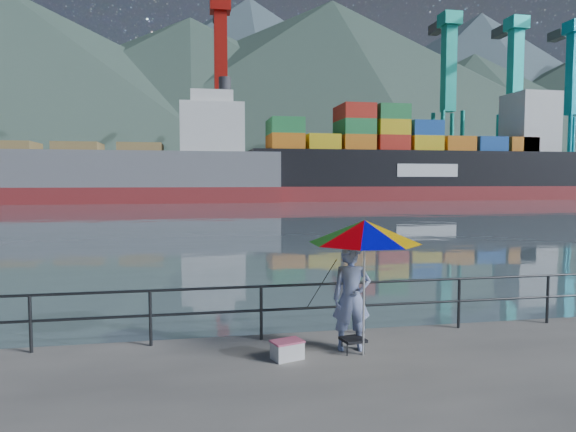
% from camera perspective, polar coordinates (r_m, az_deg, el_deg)
% --- Properties ---
extents(harbor_water, '(500.00, 280.00, 0.00)m').
position_cam_1_polar(harbor_water, '(137.66, -10.54, 2.70)').
color(harbor_water, slate).
rests_on(harbor_water, ground).
extents(far_dock, '(200.00, 40.00, 0.40)m').
position_cam_1_polar(far_dock, '(101.19, -4.82, 2.30)').
color(far_dock, '#514F4C').
rests_on(far_dock, ground).
extents(guardrail, '(22.00, 0.06, 1.03)m').
position_cam_1_polar(guardrail, '(9.65, -9.00, -10.75)').
color(guardrail, '#2D3033').
rests_on(guardrail, ground).
extents(mountains, '(600.00, 332.80, 80.00)m').
position_cam_1_polar(mountains, '(221.30, -0.36, 12.47)').
color(mountains, '#385147').
rests_on(mountains, ground).
extents(port_cranes, '(116.00, 28.00, 38.40)m').
position_cam_1_polar(port_cranes, '(97.68, 8.29, 11.62)').
color(port_cranes, '#B83D25').
rests_on(port_cranes, ground).
extents(container_stacks, '(58.00, 8.40, 7.80)m').
position_cam_1_polar(container_stacks, '(107.35, 8.02, 4.01)').
color(container_stacks, orange).
rests_on(container_stacks, ground).
extents(fisherman, '(0.73, 0.54, 1.84)m').
position_cam_1_polar(fisherman, '(9.13, 7.07, -9.01)').
color(fisherman, navy).
rests_on(fisherman, ground).
extents(beach_umbrella, '(2.47, 2.47, 2.30)m').
position_cam_1_polar(beach_umbrella, '(8.68, 8.49, -1.74)').
color(beach_umbrella, white).
rests_on(beach_umbrella, ground).
extents(folding_stool, '(0.44, 0.44, 0.25)m').
position_cam_1_polar(folding_stool, '(9.19, 7.23, -14.01)').
color(folding_stool, black).
rests_on(folding_stool, ground).
extents(cooler_bag, '(0.56, 0.46, 0.28)m').
position_cam_1_polar(cooler_bag, '(8.81, -0.09, -14.73)').
color(cooler_bag, silver).
rests_on(cooler_bag, ground).
extents(fishing_rod, '(0.12, 1.89, 1.33)m').
position_cam_1_polar(fishing_rod, '(10.41, 3.61, -12.58)').
color(fishing_rod, black).
rests_on(fishing_rod, ground).
extents(bulk_carrier, '(53.04, 9.18, 14.50)m').
position_cam_1_polar(bulk_carrier, '(77.60, -19.60, 4.60)').
color(bulk_carrier, maroon).
rests_on(bulk_carrier, ground).
extents(container_ship, '(54.24, 9.04, 18.10)m').
position_cam_1_polar(container_ship, '(87.42, 14.94, 5.78)').
color(container_ship, maroon).
rests_on(container_ship, ground).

